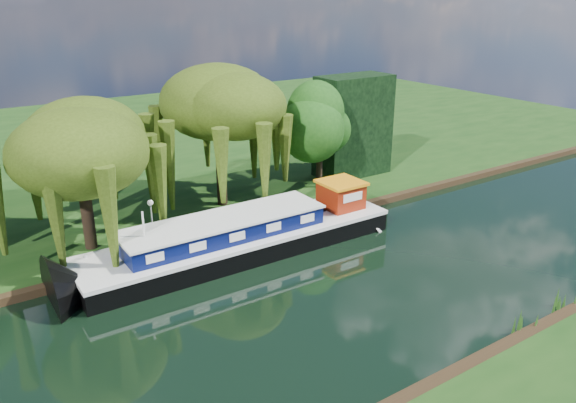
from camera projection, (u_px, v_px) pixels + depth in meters
ground at (228, 329)px, 25.87m from camera, size 120.00×120.00×0.00m
far_bank at (56, 156)px, 52.23m from camera, size 120.00×52.00×0.45m
dutch_barge at (243, 237)px, 33.12m from camera, size 19.29×4.45×4.07m
narrowboat at (274, 235)px, 34.41m from camera, size 10.98×3.32×1.58m
white_cruiser at (365, 229)px, 36.68m from camera, size 3.19×2.99×1.35m
willow_left at (79, 150)px, 30.98m from camera, size 6.82×6.82×8.18m
willow_right at (219, 115)px, 37.57m from camera, size 7.16×7.16×8.72m
tree_far_right at (320, 125)px, 41.59m from camera, size 4.28×4.28×7.00m
conifer_hedge at (353, 126)px, 45.08m from camera, size 6.00×3.00×8.00m
lamppost at (151, 209)px, 33.44m from camera, size 0.36×0.36×2.56m
mooring_posts at (150, 248)px, 31.81m from camera, size 19.16×0.16×1.00m
reeds_near at (460, 351)px, 23.36m from camera, size 33.70×1.50×1.10m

